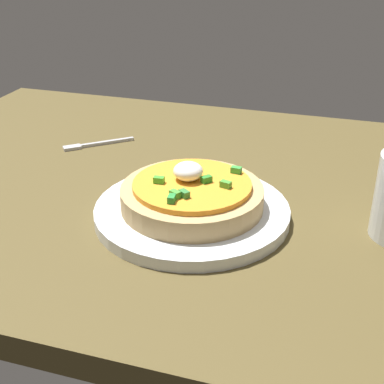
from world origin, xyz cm
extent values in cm
cube|color=brown|center=(0.00, 0.00, 1.64)|extent=(103.80, 69.04, 3.28)
cylinder|color=white|center=(0.72, -8.95, 4.05)|extent=(24.24, 24.24, 1.53)
cylinder|color=tan|center=(0.72, -8.95, 6.13)|extent=(17.59, 17.59, 2.63)
cylinder|color=orange|center=(0.72, -8.95, 7.77)|extent=(14.54, 14.54, 0.66)
ellipsoid|color=white|center=(0.11, -8.23, 9.21)|extent=(3.66, 3.66, 2.22)
cube|color=green|center=(0.26, -13.19, 8.50)|extent=(1.51, 1.33, 0.80)
cube|color=#56BA3E|center=(-0.54, -5.28, 8.50)|extent=(1.39, 1.51, 0.80)
cube|color=#2B853C|center=(-1.64, -6.77, 8.50)|extent=(1.09, 1.44, 0.80)
cube|color=green|center=(-3.08, -10.21, 8.50)|extent=(1.34, 0.89, 0.80)
cube|color=#298D39|center=(-0.25, -14.39, 8.50)|extent=(0.94, 1.36, 0.80)
cube|color=#459731|center=(4.93, -9.00, 8.50)|extent=(1.45, 1.12, 0.80)
cube|color=#348038|center=(0.97, -12.78, 8.50)|extent=(1.50, 1.41, 0.80)
cube|color=green|center=(5.19, -4.64, 8.50)|extent=(1.36, 0.94, 0.80)
cube|color=#2D8229|center=(2.36, -8.35, 8.50)|extent=(1.45, 1.49, 0.80)
cube|color=#B7B7BC|center=(-19.89, 10.33, 3.53)|extent=(7.21, 6.22, 0.50)
cube|color=#B7B7BC|center=(-24.37, 6.55, 3.53)|extent=(3.04, 2.88, 0.50)
camera|label=1|loc=(18.30, -65.69, 37.11)|focal=51.03mm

